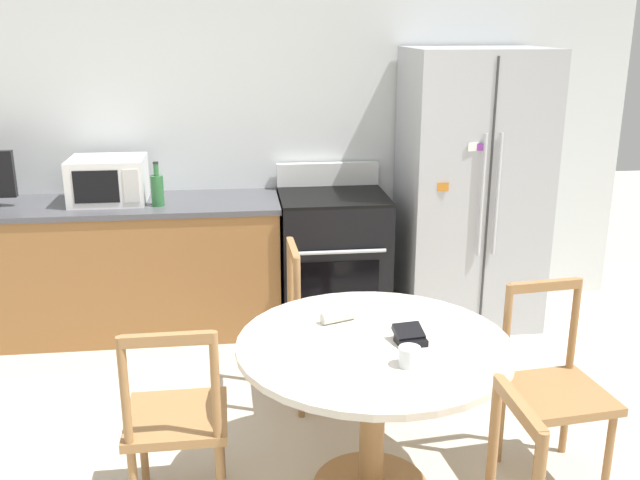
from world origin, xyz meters
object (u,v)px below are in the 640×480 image
counter_bottle (157,189)px  candle_glass (409,358)px  dining_chair_left (176,421)px  wallet (410,336)px  oven_range (333,259)px  microwave (108,180)px  dining_chair_far (323,327)px  refrigerator (471,190)px  dining_chair_right (554,390)px

counter_bottle → candle_glass: size_ratio=3.26×
dining_chair_left → candle_glass: bearing=-12.7°
candle_glass → wallet: (0.05, 0.21, -0.01)m
oven_range → counter_bottle: (-1.14, -0.08, 0.54)m
microwave → dining_chair_far: bearing=-41.1°
refrigerator → dining_chair_far: size_ratio=2.07×
oven_range → dining_chair_left: size_ratio=1.20×
oven_range → dining_chair_far: 1.07m
dining_chair_left → dining_chair_right: (1.67, 0.06, 0.00)m
dining_chair_left → microwave: bearing=104.5°
dining_chair_left → dining_chair_right: bearing=1.2°
refrigerator → candle_glass: 2.29m
microwave → dining_chair_right: 2.99m
dining_chair_far → wallet: (0.26, -0.86, 0.32)m
counter_bottle → dining_chair_far: (0.94, -0.97, -0.57)m
oven_range → candle_glass: oven_range is taller
refrigerator → dining_chair_far: (-1.14, -1.03, -0.50)m
microwave → counter_bottle: (0.32, -0.13, -0.04)m
dining_chair_far → dining_chair_right: same height
microwave → dining_chair_far: size_ratio=0.53×
refrigerator → dining_chair_left: size_ratio=2.07×
oven_range → dining_chair_right: bearing=-68.1°
dining_chair_far → dining_chair_left: bearing=-41.3°
oven_range → wallet: oven_range is taller
refrigerator → oven_range: 1.05m
wallet → dining_chair_right: bearing=3.9°
dining_chair_left → dining_chair_far: bearing=49.4°
microwave → counter_bottle: bearing=-22.7°
counter_bottle → dining_chair_far: counter_bottle is taller
refrigerator → microwave: refrigerator is taller
counter_bottle → wallet: counter_bottle is taller
refrigerator → counter_bottle: bearing=-178.5°
dining_chair_right → wallet: bearing=-2.2°
microwave → oven_range: bearing=-1.9°
counter_bottle → refrigerator: bearing=1.5°
microwave → dining_chair_left: bearing=-74.7°
counter_bottle → wallet: 2.20m
oven_range → microwave: bearing=178.1°
oven_range → wallet: bearing=-88.1°
microwave → candle_glass: size_ratio=5.45×
dining_chair_left → dining_chair_right: 1.68m
oven_range → dining_chair_left: (-0.92, -1.92, -0.03)m
oven_range → microwave: 1.57m
dining_chair_left → counter_bottle: bearing=95.9°
refrigerator → wallet: 2.09m
oven_range → dining_chair_left: oven_range is taller
oven_range → candle_glass: 2.14m
refrigerator → oven_range: bearing=178.2°
dining_chair_far → wallet: 0.95m
refrigerator → counter_bottle: size_ratio=6.59×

